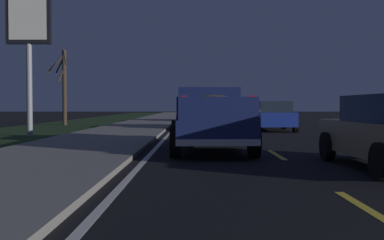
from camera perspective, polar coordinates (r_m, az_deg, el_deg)
ground at (r=28.43m, az=4.78°, el=-0.84°), size 144.00×144.00×0.00m
sidewalk_shoulder at (r=28.56m, az=-6.70°, el=-0.71°), size 108.00×4.00×0.12m
grass_verge at (r=29.60m, az=-16.35°, el=-0.80°), size 108.00×6.00×0.01m
lane_markings at (r=30.32m, az=-0.32°, el=-0.66°), size 108.00×3.54×0.01m
pickup_truck at (r=13.36m, az=2.25°, el=0.37°), size 5.49×2.42×1.87m
sedan_white at (r=24.98m, az=1.20°, el=0.60°), size 4.44×2.09×1.54m
sedan_silver at (r=36.24m, az=1.00°, el=0.98°), size 4.41×2.04×1.54m
sedan_blue at (r=24.15m, az=10.09°, el=0.53°), size 4.41×2.04×1.54m
gas_price_sign at (r=20.89m, az=-19.85°, el=10.69°), size 0.27×1.90×6.15m
bare_tree_far at (r=31.73m, az=-15.80°, el=4.30°), size 1.91×1.60×5.09m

